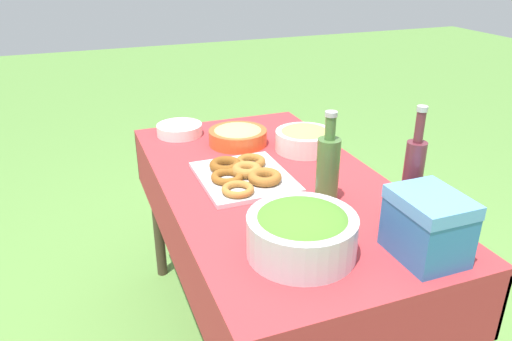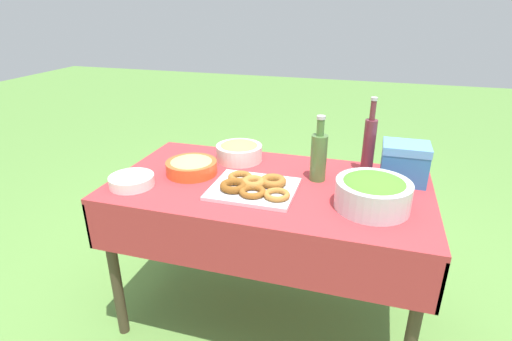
% 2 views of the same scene
% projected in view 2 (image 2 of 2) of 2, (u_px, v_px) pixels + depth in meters
% --- Properties ---
extents(ground_plane, '(14.00, 14.00, 0.00)m').
position_uv_depth(ground_plane, '(267.00, 313.00, 2.13)').
color(ground_plane, '#609342').
extents(picnic_table, '(1.44, 0.77, 0.77)m').
position_uv_depth(picnic_table, '(269.00, 203.00, 1.87)').
color(picnic_table, '#B73338').
rests_on(picnic_table, ground_plane).
extents(salad_bowl, '(0.30, 0.30, 0.14)m').
position_uv_depth(salad_bowl, '(373.00, 192.00, 1.59)').
color(salad_bowl, silver).
rests_on(salad_bowl, picnic_table).
extents(pasta_bowl, '(0.25, 0.25, 0.08)m').
position_uv_depth(pasta_bowl, '(191.00, 166.00, 1.92)').
color(pasta_bowl, '#E05B28').
rests_on(pasta_bowl, picnic_table).
extents(donut_platter, '(0.37, 0.31, 0.05)m').
position_uv_depth(donut_platter, '(254.00, 186.00, 1.75)').
color(donut_platter, silver).
rests_on(donut_platter, picnic_table).
extents(plate_stack, '(0.20, 0.20, 0.05)m').
position_uv_depth(plate_stack, '(132.00, 181.00, 1.80)').
color(plate_stack, white).
rests_on(plate_stack, picnic_table).
extents(olive_oil_bottle, '(0.07, 0.07, 0.31)m').
position_uv_depth(olive_oil_bottle, '(319.00, 155.00, 1.82)').
color(olive_oil_bottle, '#4C7238').
rests_on(olive_oil_bottle, picnic_table).
extents(wine_bottle, '(0.06, 0.06, 0.37)m').
position_uv_depth(wine_bottle, '(369.00, 144.00, 1.90)').
color(wine_bottle, maroon).
rests_on(wine_bottle, picnic_table).
extents(fruit_bowl, '(0.24, 0.24, 0.10)m').
position_uv_depth(fruit_bowl, '(239.00, 151.00, 2.07)').
color(fruit_bowl, silver).
rests_on(fruit_bowl, picnic_table).
extents(cooler_box, '(0.20, 0.16, 0.18)m').
position_uv_depth(cooler_box, '(404.00, 163.00, 1.81)').
color(cooler_box, '#3372B7').
rests_on(cooler_box, picnic_table).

